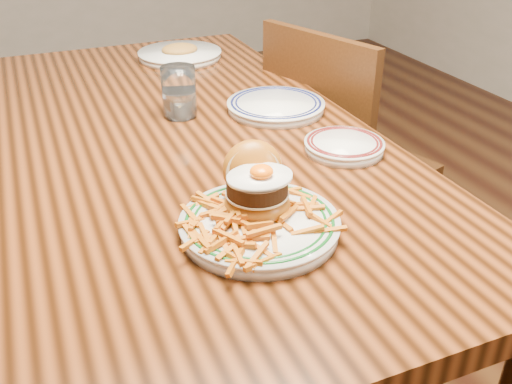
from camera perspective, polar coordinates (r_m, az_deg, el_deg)
name	(u,v)px	position (r m, az deg, el deg)	size (l,w,h in m)	color
floor	(196,366)	(1.77, -6.07, -16.93)	(6.00, 6.00, 0.00)	black
table	(181,166)	(1.37, -7.52, 2.56)	(0.85, 1.60, 0.75)	black
chair_right	(338,160)	(1.81, 8.21, 3.19)	(0.53, 0.53, 0.90)	#3F210D
main_plate	(258,210)	(0.95, 0.24, -1.78)	(0.27, 0.28, 0.13)	silver
side_plate	(344,145)	(1.23, 8.81, 4.65)	(0.17, 0.17, 0.03)	silver
rear_plate	(276,105)	(1.43, 1.99, 8.65)	(0.24, 0.24, 0.03)	silver
water_glass	(179,95)	(1.40, -7.68, 9.60)	(0.08, 0.08, 0.12)	white
far_plate	(180,54)	(1.88, -7.62, 13.53)	(0.26, 0.26, 0.05)	silver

